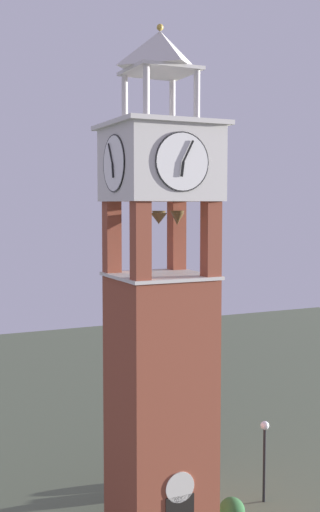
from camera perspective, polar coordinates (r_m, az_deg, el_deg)
clock_tower at (r=23.22m, az=0.00°, el=-6.93°), size 3.84×3.84×18.66m
lamp_post at (r=27.70m, az=9.38°, el=-16.43°), size 0.36×0.36×3.43m
trash_bin at (r=29.78m, az=3.90°, el=-19.03°), size 0.52×0.52×0.80m
shrub_near_entry at (r=26.62m, az=6.48°, el=-21.79°), size 1.01×1.01×1.02m
shrub_left_of_tower at (r=28.80m, az=-0.74°, el=-19.96°), size 0.74×0.74×0.72m
shrub_behind_bench at (r=30.03m, az=0.72°, el=-18.96°), size 0.80×0.80×0.66m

